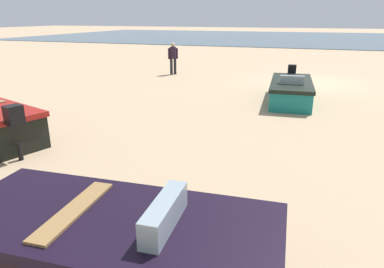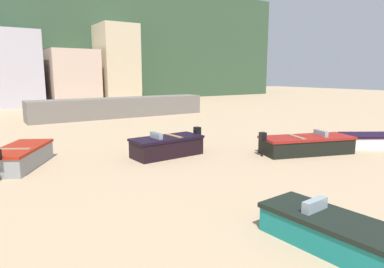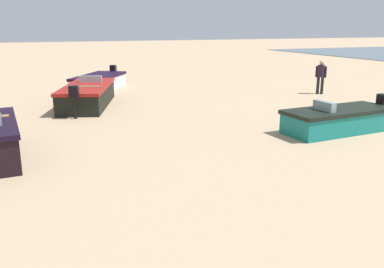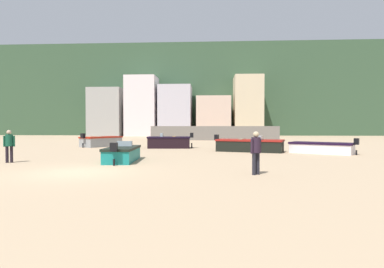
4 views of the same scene
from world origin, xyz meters
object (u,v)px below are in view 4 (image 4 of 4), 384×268
at_px(boat_grey_2, 101,141).
at_px(boat_black_1, 169,142).
at_px(beach_walker_foreground, 9,144).
at_px(boat_black_5, 250,145).
at_px(beach_walker_distant, 256,149).
at_px(boat_white_4, 322,148).
at_px(boat_teal_0, 122,154).

bearing_deg(boat_grey_2, boat_black_1, 15.02).
relative_size(boat_grey_2, beach_walker_foreground, 2.46).
height_order(boat_black_5, beach_walker_distant, beach_walker_distant).
distance_m(boat_white_4, beach_walker_foreground, 18.48).
height_order(boat_teal_0, boat_grey_2, boat_grey_2).
height_order(boat_black_5, beach_walker_foreground, beach_walker_foreground).
distance_m(boat_white_4, boat_black_5, 4.76).
bearing_deg(boat_black_1, boat_white_4, -116.78).
distance_m(boat_teal_0, boat_grey_2, 12.84).
xyz_separation_m(beach_walker_foreground, beach_walker_distant, (11.66, -3.29, 0.00)).
xyz_separation_m(boat_teal_0, beach_walker_distant, (6.25, -4.31, 0.57)).
bearing_deg(boat_white_4, beach_walker_distant, -178.01).
bearing_deg(boat_black_5, boat_white_4, 93.14).
height_order(boat_teal_0, beach_walker_foreground, beach_walker_foreground).
bearing_deg(boat_grey_2, beach_walker_distant, -24.42).
height_order(boat_teal_0, boat_black_1, boat_black_1).
bearing_deg(boat_white_4, beach_walker_foreground, 142.59).
bearing_deg(boat_grey_2, boat_teal_0, -36.12).
height_order(boat_white_4, beach_walker_distant, beach_walker_distant).
bearing_deg(boat_black_5, boat_black_1, -100.40).
relative_size(boat_white_4, boat_black_5, 0.85).
height_order(boat_grey_2, beach_walker_distant, beach_walker_distant).
distance_m(boat_grey_2, beach_walker_distant, 19.71).
distance_m(boat_teal_0, boat_white_4, 13.08).
relative_size(boat_teal_0, beach_walker_foreground, 2.41).
distance_m(boat_teal_0, boat_black_5, 9.89).
height_order(boat_black_1, boat_white_4, boat_black_1).
distance_m(boat_black_5, beach_walker_distant, 11.03).
distance_m(boat_teal_0, beach_walker_foreground, 5.53).
xyz_separation_m(boat_black_1, beach_walker_distant, (5.11, -14.35, 0.46)).
bearing_deg(boat_grey_2, boat_white_4, 9.79).
relative_size(boat_black_5, beach_walker_distant, 3.08).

